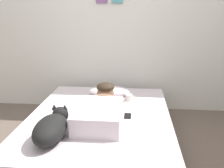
% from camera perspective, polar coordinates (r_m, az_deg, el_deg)
% --- Properties ---
extents(ground_plane, '(12.88, 12.88, 0.00)m').
position_cam_1_polar(ground_plane, '(2.59, -3.79, -16.55)').
color(ground_plane, '#66564C').
extents(back_wall, '(4.44, 0.12, 2.50)m').
position_cam_1_polar(back_wall, '(3.64, -0.43, 13.88)').
color(back_wall, silver).
rests_on(back_wall, ground).
extents(bed, '(1.49, 2.00, 0.35)m').
position_cam_1_polar(bed, '(2.76, -2.70, -10.26)').
color(bed, '#4C4742').
rests_on(bed, ground).
extents(pillow, '(0.52, 0.32, 0.11)m').
position_cam_1_polar(pillow, '(3.25, -0.57, -1.59)').
color(pillow, silver).
rests_on(pillow, bed).
extents(person_lying, '(0.43, 0.92, 0.27)m').
position_cam_1_polar(person_lying, '(2.56, -2.42, -5.48)').
color(person_lying, silver).
rests_on(person_lying, bed).
extents(dog, '(0.26, 0.57, 0.21)m').
position_cam_1_polar(dog, '(2.23, -13.26, -9.36)').
color(dog, black).
rests_on(dog, bed).
extents(coffee_cup, '(0.12, 0.09, 0.07)m').
position_cam_1_polar(coffee_cup, '(3.09, 3.77, -2.97)').
color(coffee_cup, white).
rests_on(coffee_cup, bed).
extents(cell_phone, '(0.07, 0.14, 0.01)m').
position_cam_1_polar(cell_phone, '(2.65, 3.52, -7.10)').
color(cell_phone, black).
rests_on(cell_phone, bed).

